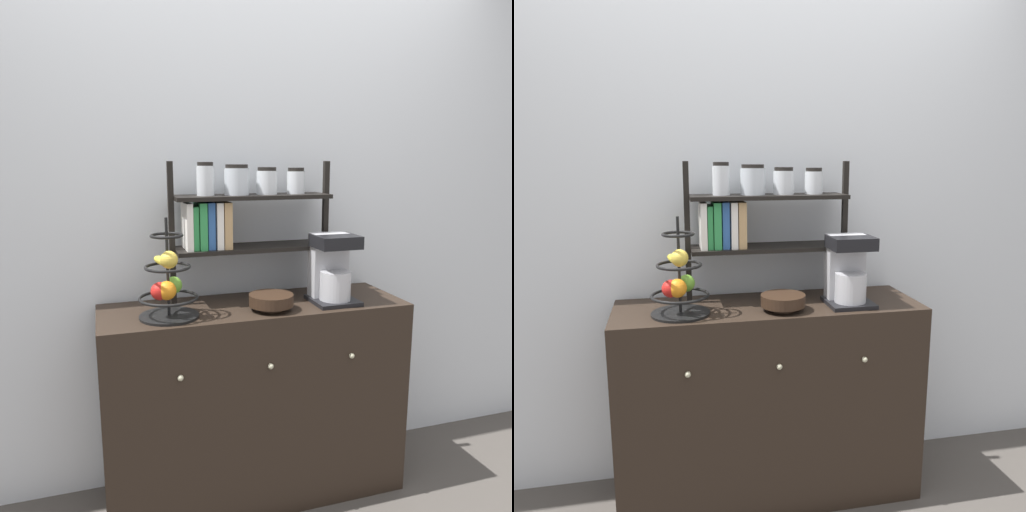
{
  "view_description": "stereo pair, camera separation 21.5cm",
  "coord_description": "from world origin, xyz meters",
  "views": [
    {
      "loc": [
        -0.63,
        -1.8,
        1.53
      ],
      "look_at": [
        0.01,
        0.21,
        1.12
      ],
      "focal_mm": 35.0,
      "sensor_mm": 36.0,
      "label": 1
    },
    {
      "loc": [
        -0.42,
        -1.86,
        1.53
      ],
      "look_at": [
        0.01,
        0.21,
        1.12
      ],
      "focal_mm": 35.0,
      "sensor_mm": 36.0,
      "label": 2
    }
  ],
  "objects": [
    {
      "name": "shelf_hutch",
      "position": [
        -0.05,
        0.32,
        1.3
      ],
      "size": [
        0.74,
        0.2,
        0.62
      ],
      "color": "black",
      "rests_on": "sideboard"
    },
    {
      "name": "fruit_stand",
      "position": [
        -0.39,
        0.14,
        1.04
      ],
      "size": [
        0.24,
        0.24,
        0.4
      ],
      "color": "black",
      "rests_on": "sideboard"
    },
    {
      "name": "sideboard",
      "position": [
        0.0,
        0.21,
        0.45
      ],
      "size": [
        1.34,
        0.44,
        0.91
      ],
      "color": "black",
      "rests_on": "ground_plane"
    },
    {
      "name": "coffee_maker",
      "position": [
        0.34,
        0.16,
        1.06
      ],
      "size": [
        0.2,
        0.21,
        0.3
      ],
      "color": "black",
      "rests_on": "sideboard"
    },
    {
      "name": "wooden_bowl",
      "position": [
        0.04,
        0.11,
        0.95
      ],
      "size": [
        0.19,
        0.19,
        0.07
      ],
      "color": "black",
      "rests_on": "sideboard"
    },
    {
      "name": "wall_back",
      "position": [
        0.0,
        0.47,
        1.3
      ],
      "size": [
        7.0,
        0.05,
        2.6
      ],
      "primitive_type": "cube",
      "color": "silver",
      "rests_on": "ground_plane"
    }
  ]
}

